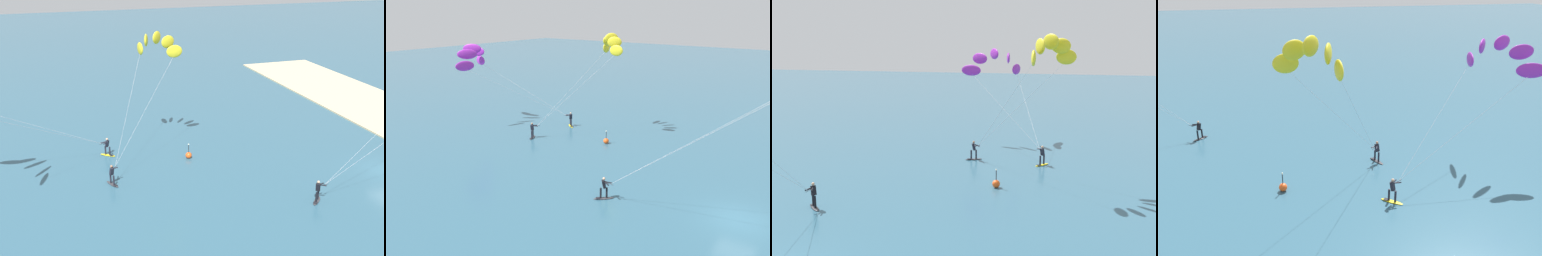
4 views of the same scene
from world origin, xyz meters
TOP-DOWN VIEW (x-y plane):
  - kitesurfer_mid_water at (10.96, 17.26)m, footprint 9.10×8.03m
  - kitesurfer_far_out at (5.24, 31.39)m, footprint 9.51×12.82m
  - marker_buoy at (7.83, 15.21)m, footprint 0.56×0.56m

SIDE VIEW (x-z plane):
  - marker_buoy at x=7.83m, z-range -0.39..0.99m
  - kitesurfer_far_out at x=5.24m, z-range 3.06..12.45m
  - kitesurfer_mid_water at x=10.96m, z-range 3.84..14.63m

